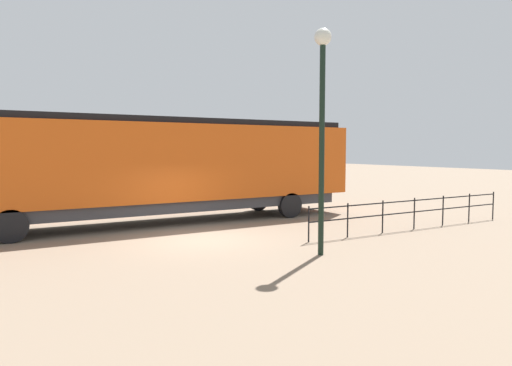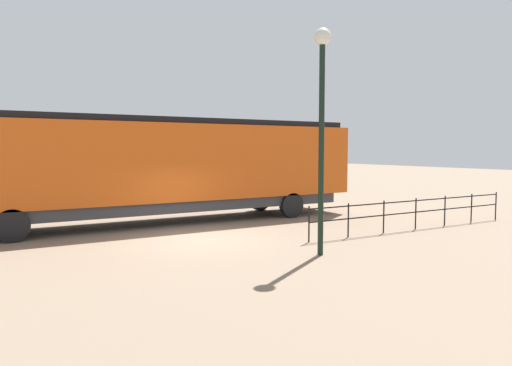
{
  "view_description": "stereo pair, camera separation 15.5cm",
  "coord_description": "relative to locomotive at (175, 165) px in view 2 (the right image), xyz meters",
  "views": [
    {
      "loc": [
        14.12,
        -6.1,
        3.02
      ],
      "look_at": [
        1.79,
        1.15,
        1.97
      ],
      "focal_mm": 32.23,
      "sensor_mm": 36.0,
      "label": 1
    },
    {
      "loc": [
        14.2,
        -5.97,
        3.02
      ],
      "look_at": [
        1.79,
        1.15,
        1.97
      ],
      "focal_mm": 32.23,
      "sensor_mm": 36.0,
      "label": 2
    }
  ],
  "objects": [
    {
      "name": "locomotive",
      "position": [
        0.0,
        0.0,
        0.0
      ],
      "size": [
        3.09,
        17.13,
        4.27
      ],
      "color": "#D15114",
      "rests_on": "ground_plane"
    },
    {
      "name": "platform_fence",
      "position": [
        6.2,
        7.29,
        -1.63
      ],
      "size": [
        0.05,
        10.05,
        1.18
      ],
      "color": "black",
      "rests_on": "ground_plane"
    },
    {
      "name": "lamp_post",
      "position": [
        7.82,
        1.5,
        1.93
      ],
      "size": [
        0.48,
        0.48,
        6.38
      ],
      "color": "black",
      "rests_on": "ground_plane"
    },
    {
      "name": "ground_plane",
      "position": [
        3.96,
        -0.59,
        -2.39
      ],
      "size": [
        120.0,
        120.0,
        0.0
      ],
      "primitive_type": "plane",
      "color": "#84705B"
    }
  ]
}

